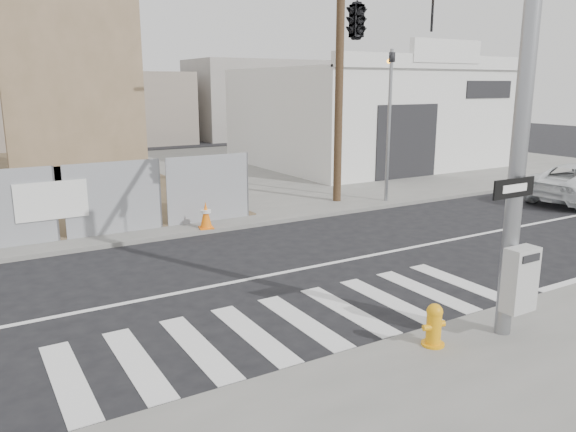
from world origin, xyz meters
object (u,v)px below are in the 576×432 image
auto_shop (371,116)px  traffic_cone_d (206,215)px  signal_pole (402,51)px  fire_hydrant (434,325)px

auto_shop → traffic_cone_d: bearing=-146.1°
signal_pole → fire_hydrant: (-1.33, -2.50, -4.32)m
auto_shop → fire_hydrant: (-12.84, -17.52, -2.07)m
signal_pole → traffic_cone_d: (-1.53, 6.27, -4.28)m
auto_shop → fire_hydrant: size_ratio=17.25×
auto_shop → fire_hydrant: bearing=-126.2°
signal_pole → auto_shop: signal_pole is taller
signal_pole → traffic_cone_d: signal_pole is taller
fire_hydrant → traffic_cone_d: traffic_cone_d is taller
signal_pole → traffic_cone_d: 7.74m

